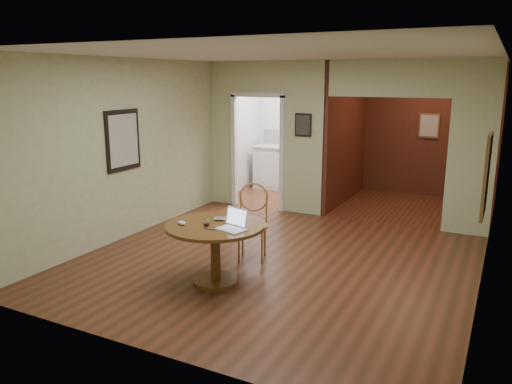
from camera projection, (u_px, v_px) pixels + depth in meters
The scene contains 11 objects.
floor at pixel (273, 263), 6.64m from camera, with size 5.00×5.00×0.00m, color #472714.
room_shell at pixel (322, 139), 9.25m from camera, with size 5.20×7.50×5.00m.
dining_table at pixel (215, 240), 5.89m from camera, with size 1.17×1.17×0.73m.
chair at pixel (253, 217), 6.72m from camera, with size 0.56×0.56×1.03m.
open_laptop at pixel (234, 223), 5.66m from camera, with size 0.37×0.35×0.23m.
closed_laptop at pixel (228, 220), 5.97m from camera, with size 0.34×0.22×0.03m, color silver.
mouse at pixel (182, 223), 5.81m from camera, with size 0.12×0.07×0.05m, color white.
wine_glass at pixel (207, 222), 5.76m from camera, with size 0.09×0.09×0.10m, color white, non-canonical shape.
pen at pixel (209, 229), 5.63m from camera, with size 0.01×0.01×0.15m, color navy.
kitchen_cabinet at pixel (299, 169), 10.78m from camera, with size 2.06×0.60×0.94m.
grocery_bag at pixel (327, 143), 10.37m from camera, with size 0.26×0.22×0.26m, color beige.
Camera 1 is at (2.65, -5.67, 2.42)m, focal length 35.00 mm.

